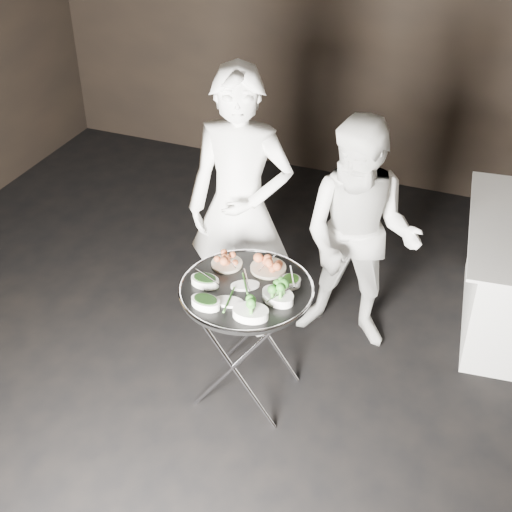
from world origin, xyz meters
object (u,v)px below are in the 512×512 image
at_px(tray_stand, 247,337).
at_px(waiter_right, 360,238).
at_px(serving_tray, 246,289).
at_px(waiter_left, 240,209).

relative_size(tray_stand, waiter_right, 0.50).
distance_m(serving_tray, waiter_right, 0.89).
height_order(tray_stand, waiter_right, waiter_right).
distance_m(tray_stand, waiter_left, 0.84).
distance_m(tray_stand, serving_tray, 0.36).
bearing_deg(waiter_left, tray_stand, -72.16).
xyz_separation_m(serving_tray, waiter_right, (0.46, 0.76, -0.01)).
xyz_separation_m(tray_stand, serving_tray, (0.00, 0.00, 0.36)).
xyz_separation_m(waiter_left, waiter_right, (0.76, 0.14, -0.13)).
relative_size(waiter_left, waiter_right, 1.16).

